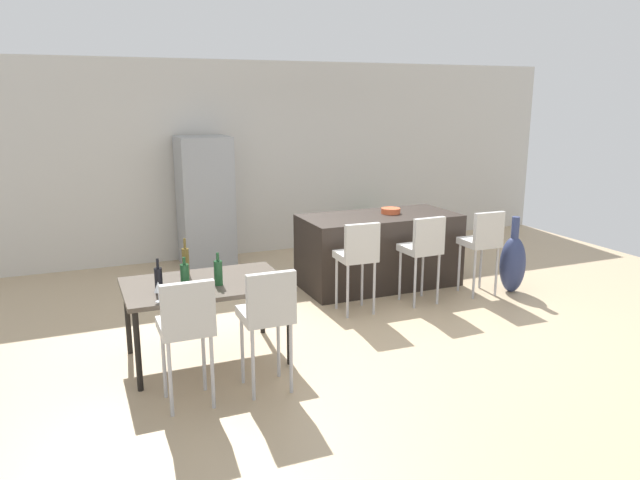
# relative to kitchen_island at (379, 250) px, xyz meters

# --- Properties ---
(ground_plane) EXTENTS (10.00, 10.00, 0.00)m
(ground_plane) POSITION_rel_kitchen_island_xyz_m (-0.69, -0.83, -0.46)
(ground_plane) COLOR tan
(back_wall) EXTENTS (10.00, 0.12, 2.90)m
(back_wall) POSITION_rel_kitchen_island_xyz_m (-0.69, 2.29, 0.99)
(back_wall) COLOR beige
(back_wall) RESTS_ON ground_plane
(kitchen_island) EXTENTS (1.98, 0.93, 0.92)m
(kitchen_island) POSITION_rel_kitchen_island_xyz_m (0.00, 0.00, 0.00)
(kitchen_island) COLOR black
(kitchen_island) RESTS_ON ground_plane
(bar_chair_left) EXTENTS (0.41, 0.41, 1.05)m
(bar_chair_left) POSITION_rel_kitchen_island_xyz_m (-0.72, -0.85, 0.24)
(bar_chair_left) COLOR beige
(bar_chair_left) RESTS_ON ground_plane
(bar_chair_middle) EXTENTS (0.41, 0.41, 1.05)m
(bar_chair_middle) POSITION_rel_kitchen_island_xyz_m (0.12, -0.85, 0.24)
(bar_chair_middle) COLOR beige
(bar_chair_middle) RESTS_ON ground_plane
(bar_chair_right) EXTENTS (0.41, 0.41, 1.05)m
(bar_chair_right) POSITION_rel_kitchen_island_xyz_m (0.95, -0.85, 0.24)
(bar_chair_right) COLOR beige
(bar_chair_right) RESTS_ON ground_plane
(dining_table) EXTENTS (1.44, 0.93, 0.74)m
(dining_table) POSITION_rel_kitchen_island_xyz_m (-2.53, -1.38, 0.22)
(dining_table) COLOR #4C4238
(dining_table) RESTS_ON ground_plane
(dining_chair_near) EXTENTS (0.40, 0.40, 1.05)m
(dining_chair_near) POSITION_rel_kitchen_island_xyz_m (-2.86, -2.21, 0.24)
(dining_chair_near) COLOR beige
(dining_chair_near) RESTS_ON ground_plane
(dining_chair_far) EXTENTS (0.40, 0.40, 1.05)m
(dining_chair_far) POSITION_rel_kitchen_island_xyz_m (-2.21, -2.21, 0.24)
(dining_chair_far) COLOR beige
(dining_chair_far) RESTS_ON ground_plane
(wine_bottle_inner) EXTENTS (0.08, 0.08, 0.28)m
(wine_bottle_inner) POSITION_rel_kitchen_island_xyz_m (-2.73, -1.48, 0.39)
(wine_bottle_inner) COLOR #194723
(wine_bottle_inner) RESTS_ON dining_table
(wine_bottle_far) EXTENTS (0.08, 0.08, 0.30)m
(wine_bottle_far) POSITION_rel_kitchen_island_xyz_m (-2.44, -1.50, 0.40)
(wine_bottle_far) COLOR #194723
(wine_bottle_far) RESTS_ON dining_table
(wine_bottle_right) EXTENTS (0.07, 0.07, 0.35)m
(wine_bottle_right) POSITION_rel_kitchen_island_xyz_m (-2.64, -1.08, 0.42)
(wine_bottle_right) COLOR brown
(wine_bottle_right) RESTS_ON dining_table
(wine_bottle_end) EXTENTS (0.07, 0.07, 0.30)m
(wine_bottle_end) POSITION_rel_kitchen_island_xyz_m (-2.96, -1.50, 0.39)
(wine_bottle_end) COLOR black
(wine_bottle_end) RESTS_ON dining_table
(wine_glass_left) EXTENTS (0.07, 0.07, 0.17)m
(wine_glass_left) POSITION_rel_kitchen_island_xyz_m (-2.99, -1.76, 0.40)
(wine_glass_left) COLOR silver
(wine_glass_left) RESTS_ON dining_table
(refrigerator) EXTENTS (0.72, 0.68, 1.84)m
(refrigerator) POSITION_rel_kitchen_island_xyz_m (-1.81, 1.85, 0.46)
(refrigerator) COLOR #939699
(refrigerator) RESTS_ON ground_plane
(fruit_bowl) EXTENTS (0.25, 0.25, 0.07)m
(fruit_bowl) POSITION_rel_kitchen_island_xyz_m (0.18, 0.04, 0.50)
(fruit_bowl) COLOR #C6512D
(fruit_bowl) RESTS_ON kitchen_island
(floor_vase) EXTENTS (0.31, 0.31, 0.95)m
(floor_vase) POSITION_rel_kitchen_island_xyz_m (1.39, -0.90, -0.09)
(floor_vase) COLOR navy
(floor_vase) RESTS_ON ground_plane
(potted_plant) EXTENTS (0.40, 0.40, 0.60)m
(potted_plant) POSITION_rel_kitchen_island_xyz_m (0.95, 1.84, -0.11)
(potted_plant) COLOR #996B4C
(potted_plant) RESTS_ON ground_plane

